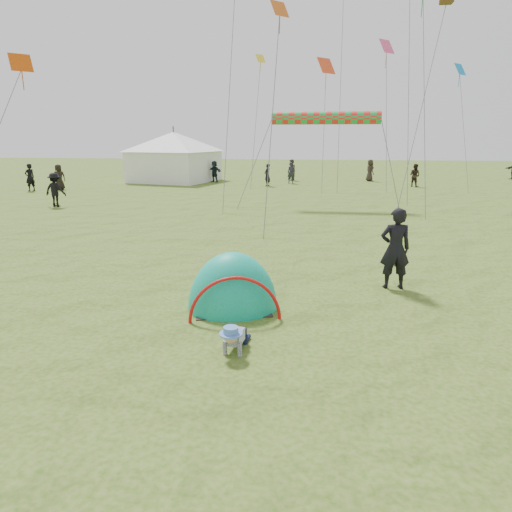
# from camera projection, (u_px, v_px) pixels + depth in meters

# --- Properties ---
(ground) EXTENTS (140.00, 140.00, 0.00)m
(ground) POSITION_uv_depth(u_px,v_px,m) (259.00, 360.00, 7.30)
(ground) COLOR #2C4E0B
(crawling_toddler) EXTENTS (0.56, 0.74, 0.53)m
(crawling_toddler) POSITION_uv_depth(u_px,v_px,m) (234.00, 337.00, 7.52)
(crawling_toddler) COLOR black
(crawling_toddler) RESTS_ON ground
(popup_tent) EXTENTS (2.18, 1.95, 2.40)m
(popup_tent) POSITION_uv_depth(u_px,v_px,m) (233.00, 308.00, 9.51)
(popup_tent) COLOR #188355
(popup_tent) RESTS_ON ground
(standing_adult) EXTENTS (0.75, 0.54, 1.91)m
(standing_adult) POSITION_uv_depth(u_px,v_px,m) (395.00, 249.00, 10.56)
(standing_adult) COLOR black
(standing_adult) RESTS_ON ground
(event_marquee) EXTENTS (7.30, 7.30, 4.20)m
(event_marquee) POSITION_uv_depth(u_px,v_px,m) (174.00, 155.00, 36.69)
(event_marquee) COLOR white
(event_marquee) RESTS_ON ground
(crowd_person_0) EXTENTS (0.66, 0.77, 1.79)m
(crowd_person_0) POSITION_uv_depth(u_px,v_px,m) (30.00, 177.00, 30.30)
(crowd_person_0) COLOR black
(crowd_person_0) RESTS_ON ground
(crowd_person_1) EXTENTS (1.01, 0.99, 1.64)m
(crowd_person_1) POSITION_uv_depth(u_px,v_px,m) (415.00, 175.00, 32.95)
(crowd_person_1) COLOR black
(crowd_person_1) RESTS_ON ground
(crowd_person_3) EXTENTS (1.15, 0.71, 1.72)m
(crowd_person_3) POSITION_uv_depth(u_px,v_px,m) (55.00, 190.00, 23.40)
(crowd_person_3) COLOR black
(crowd_person_3) RESTS_ON ground
(crowd_person_4) EXTENTS (0.97, 0.98, 1.71)m
(crowd_person_4) POSITION_uv_depth(u_px,v_px,m) (59.00, 177.00, 31.01)
(crowd_person_4) COLOR black
(crowd_person_4) RESTS_ON ground
(crowd_person_6) EXTENTS (0.59, 0.70, 1.62)m
(crowd_person_6) POSITION_uv_depth(u_px,v_px,m) (267.00, 175.00, 33.32)
(crowd_person_6) COLOR black
(crowd_person_6) RESTS_ON ground
(crowd_person_7) EXTENTS (0.74, 0.91, 1.73)m
(crowd_person_7) POSITION_uv_depth(u_px,v_px,m) (291.00, 170.00, 37.68)
(crowd_person_7) COLOR #3F372F
(crowd_person_7) RESTS_ON ground
(crowd_person_10) EXTENTS (0.87, 1.01, 1.75)m
(crowd_person_10) POSITION_uv_depth(u_px,v_px,m) (370.00, 170.00, 37.19)
(crowd_person_10) COLOR black
(crowd_person_10) RESTS_ON ground
(crowd_person_11) EXTENTS (1.61, 1.16, 1.68)m
(crowd_person_11) POSITION_uv_depth(u_px,v_px,m) (214.00, 171.00, 36.43)
(crowd_person_11) COLOR black
(crowd_person_11) RESTS_ON ground
(crowd_person_12) EXTENTS (0.68, 0.54, 1.64)m
(crowd_person_12) POSITION_uv_depth(u_px,v_px,m) (291.00, 173.00, 35.30)
(crowd_person_12) COLOR #24232F
(crowd_person_12) RESTS_ON ground
(crowd_person_13) EXTENTS (0.99, 0.96, 1.60)m
(crowd_person_13) POSITION_uv_depth(u_px,v_px,m) (154.00, 167.00, 42.66)
(crowd_person_13) COLOR #382A29
(crowd_person_13) RESTS_ON ground
(rainbow_tube_kite) EXTENTS (5.42, 0.64, 0.64)m
(rainbow_tube_kite) POSITION_uv_depth(u_px,v_px,m) (326.00, 118.00, 22.89)
(rainbow_tube_kite) COLOR red
(diamond_kite_1) EXTENTS (0.93, 0.93, 0.76)m
(diamond_kite_1) POSITION_uv_depth(u_px,v_px,m) (21.00, 62.00, 19.17)
(diamond_kite_1) COLOR #D44907
(diamond_kite_2) EXTENTS (0.76, 0.76, 0.62)m
(diamond_kite_2) POSITION_uv_depth(u_px,v_px,m) (261.00, 58.00, 34.00)
(diamond_kite_2) COLOR yellow
(diamond_kite_4) EXTENTS (0.99, 0.99, 0.81)m
(diamond_kite_4) POSITION_uv_depth(u_px,v_px,m) (460.00, 69.00, 31.93)
(diamond_kite_4) COLOR #168BE0
(diamond_kite_5) EXTENTS (1.22, 1.22, 1.00)m
(diamond_kite_5) POSITION_uv_depth(u_px,v_px,m) (387.00, 46.00, 32.03)
(diamond_kite_5) COLOR #F94E8D
(diamond_kite_6) EXTENTS (0.80, 0.80, 0.66)m
(diamond_kite_6) POSITION_uv_depth(u_px,v_px,m) (280.00, 9.00, 18.65)
(diamond_kite_6) COLOR #D95E1A
(diamond_kite_7) EXTENTS (1.36, 1.36, 1.11)m
(diamond_kite_7) POSITION_uv_depth(u_px,v_px,m) (326.00, 66.00, 31.94)
(diamond_kite_7) COLOR #EF471E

